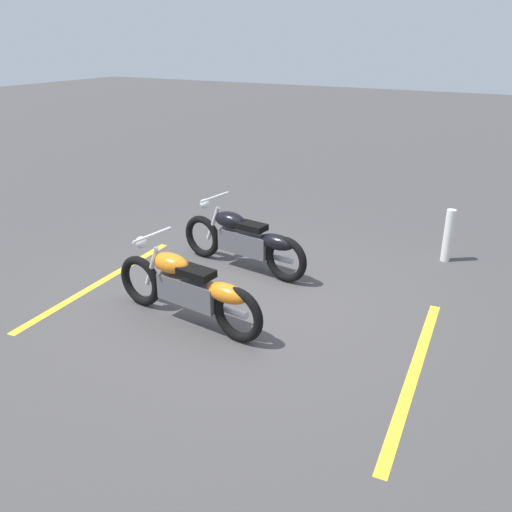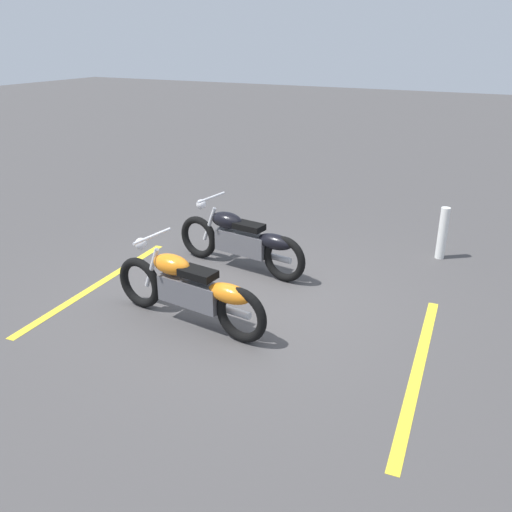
% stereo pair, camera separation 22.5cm
% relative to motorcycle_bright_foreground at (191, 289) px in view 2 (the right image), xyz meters
% --- Properties ---
extents(ground_plane, '(60.00, 60.00, 0.00)m').
position_rel_motorcycle_bright_foreground_xyz_m(ground_plane, '(0.20, 0.86, -0.46)').
color(ground_plane, '#474444').
extents(motorcycle_bright_foreground, '(2.23, 0.62, 1.04)m').
position_rel_motorcycle_bright_foreground_xyz_m(motorcycle_bright_foreground, '(0.00, 0.00, 0.00)').
color(motorcycle_bright_foreground, black).
rests_on(motorcycle_bright_foreground, ground).
extents(motorcycle_dark_foreground, '(2.23, 0.62, 1.04)m').
position_rel_motorcycle_bright_foreground_xyz_m(motorcycle_dark_foreground, '(-0.23, 1.72, 0.00)').
color(motorcycle_dark_foreground, black).
rests_on(motorcycle_dark_foreground, ground).
extents(bollard_post, '(0.14, 0.14, 0.82)m').
position_rel_motorcycle_bright_foreground_xyz_m(bollard_post, '(2.32, 3.50, -0.05)').
color(bollard_post, white).
rests_on(bollard_post, ground).
extents(parking_stripe_near, '(0.36, 3.20, 0.01)m').
position_rel_motorcycle_bright_foreground_xyz_m(parking_stripe_near, '(-1.79, 0.32, -0.46)').
color(parking_stripe_near, yellow).
rests_on(parking_stripe_near, ground).
extents(parking_stripe_mid, '(0.36, 3.20, 0.01)m').
position_rel_motorcycle_bright_foreground_xyz_m(parking_stripe_mid, '(2.64, 0.27, -0.46)').
color(parking_stripe_mid, yellow).
rests_on(parking_stripe_mid, ground).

